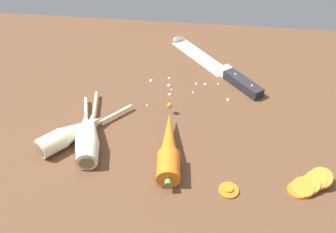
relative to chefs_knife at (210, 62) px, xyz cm
name	(u,v)px	position (x,y,z in cm)	size (l,w,h in cm)	color
ground_plane	(169,123)	(-7.98, -21.83, -2.65)	(120.00, 90.00, 4.00)	brown
chefs_knife	(210,62)	(0.00, 0.00, 0.00)	(25.02, 28.65, 4.18)	silver
whole_carrot	(169,147)	(-6.68, -33.19, 1.45)	(5.95, 22.13, 4.20)	orange
parsnip_front	(72,133)	(-25.87, -31.60, 1.33)	(15.79, 17.59, 4.00)	beige
parsnip_mid_left	(86,133)	(-23.22, -31.28, 1.33)	(7.77, 18.42, 4.00)	beige
parsnip_mid_right	(90,136)	(-22.21, -31.92, 1.33)	(6.62, 22.30, 4.00)	beige
carrot_slice_stack	(310,184)	(18.47, -38.09, 0.20)	(7.92, 6.06, 3.44)	orange
carrot_slice_stray_near	(229,190)	(4.57, -40.63, -0.29)	(3.50, 3.50, 0.70)	orange
mince_crumbs	(183,87)	(-5.87, -11.19, -0.29)	(19.24, 11.59, 0.82)	silver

